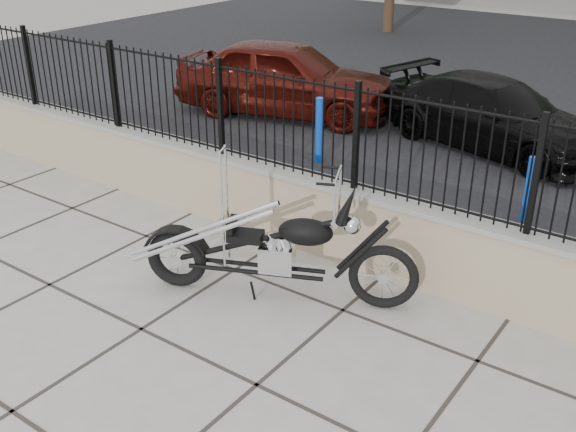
# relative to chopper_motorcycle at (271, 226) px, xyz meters

# --- Properties ---
(ground_plane) EXTENTS (90.00, 90.00, 0.00)m
(ground_plane) POSITION_rel_chopper_motorcycle_xyz_m (-0.70, -1.30, -0.86)
(ground_plane) COLOR #99968E
(ground_plane) RESTS_ON ground
(parking_lot) EXTENTS (30.00, 30.00, 0.00)m
(parking_lot) POSITION_rel_chopper_motorcycle_xyz_m (-0.70, 11.20, -0.86)
(parking_lot) COLOR black
(parking_lot) RESTS_ON ground
(retaining_wall) EXTENTS (14.00, 0.36, 0.96)m
(retaining_wall) POSITION_rel_chopper_motorcycle_xyz_m (-0.70, 1.20, -0.38)
(retaining_wall) COLOR gray
(retaining_wall) RESTS_ON ground_plane
(iron_fence) EXTENTS (14.00, 0.08, 1.20)m
(iron_fence) POSITION_rel_chopper_motorcycle_xyz_m (-0.70, 1.20, 0.70)
(iron_fence) COLOR black
(iron_fence) RESTS_ON retaining_wall
(chopper_motorcycle) EXTENTS (2.83, 1.63, 1.72)m
(chopper_motorcycle) POSITION_rel_chopper_motorcycle_xyz_m (0.00, 0.00, 0.00)
(chopper_motorcycle) COLOR black
(chopper_motorcycle) RESTS_ON ground_plane
(car_red) EXTENTS (4.71, 2.81, 1.50)m
(car_red) POSITION_rel_chopper_motorcycle_xyz_m (-3.93, 5.72, -0.11)
(car_red) COLOR #420E09
(car_red) RESTS_ON parking_lot
(car_black) EXTENTS (4.45, 2.70, 1.21)m
(car_black) POSITION_rel_chopper_motorcycle_xyz_m (0.20, 6.15, -0.26)
(car_black) COLOR black
(car_black) RESTS_ON parking_lot
(bollard_a) EXTENTS (0.14, 0.14, 1.09)m
(bollard_a) POSITION_rel_chopper_motorcycle_xyz_m (-1.88, 3.80, -0.31)
(bollard_a) COLOR #0C3CBB
(bollard_a) RESTS_ON ground_plane
(bollard_b) EXTENTS (0.12, 0.12, 0.92)m
(bollard_b) POSITION_rel_chopper_motorcycle_xyz_m (1.65, 3.54, -0.40)
(bollard_b) COLOR #0B16A8
(bollard_b) RESTS_ON ground_plane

